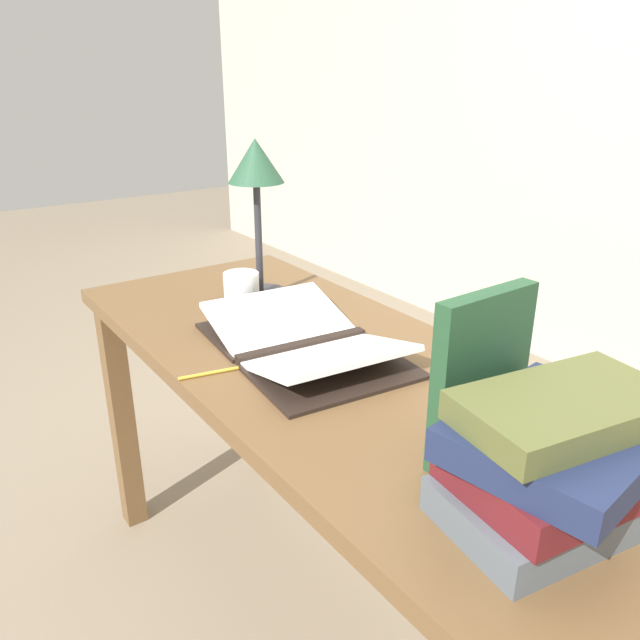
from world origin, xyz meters
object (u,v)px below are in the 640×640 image
object	(u,v)px
open_book	(303,342)
book_standing_upright	(481,377)
book_stack_tall	(557,459)
reading_lamp	(256,184)
coffee_mug	(241,291)
pencil	(214,372)

from	to	relation	value
open_book	book_standing_upright	bearing A→B (deg)	5.92
book_stack_tall	reading_lamp	size ratio (longest dim) A/B	0.77
coffee_mug	pencil	world-z (taller)	coffee_mug
book_stack_tall	open_book	bearing A→B (deg)	177.40
open_book	pencil	distance (m)	0.20
open_book	book_stack_tall	distance (m)	0.63
book_stack_tall	coffee_mug	bearing A→B (deg)	177.43
book_stack_tall	coffee_mug	size ratio (longest dim) A/B	2.63
reading_lamp	book_standing_upright	bearing A→B (deg)	-6.41
reading_lamp	coffee_mug	distance (m)	0.26
open_book	reading_lamp	size ratio (longest dim) A/B	1.26
book_standing_upright	coffee_mug	distance (m)	0.77
open_book	coffee_mug	bearing A→B (deg)	-176.90
pencil	book_stack_tall	bearing A→B (deg)	15.30
open_book	reading_lamp	bearing A→B (deg)	170.15
reading_lamp	pencil	xyz separation A→B (m)	(0.33, -0.30, -0.29)
book_stack_tall	book_standing_upright	xyz separation A→B (m)	(-0.16, 0.03, 0.04)
pencil	reading_lamp	bearing A→B (deg)	138.07
book_standing_upright	reading_lamp	bearing A→B (deg)	172.55
book_stack_tall	coffee_mug	distance (m)	0.92
reading_lamp	open_book	bearing A→B (deg)	-15.46
book_stack_tall	pencil	world-z (taller)	book_stack_tall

